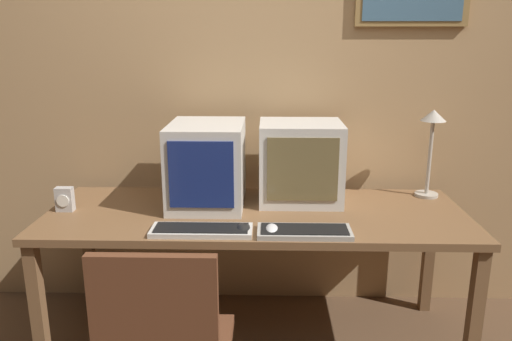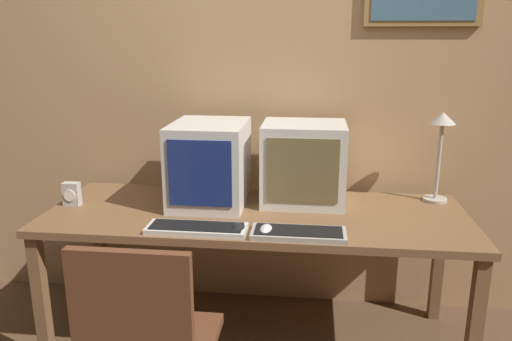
# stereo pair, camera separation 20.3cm
# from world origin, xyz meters

# --- Properties ---
(wall_back) EXTENTS (8.00, 0.08, 2.60)m
(wall_back) POSITION_xyz_m (0.01, 1.44, 1.30)
(wall_back) COLOR tan
(wall_back) RESTS_ON ground_plane
(desk) EXTENTS (2.03, 0.75, 0.71)m
(desk) POSITION_xyz_m (0.00, 0.97, 0.64)
(desk) COLOR brown
(desk) RESTS_ON ground_plane
(monitor_left) EXTENTS (0.36, 0.45, 0.41)m
(monitor_left) POSITION_xyz_m (-0.25, 1.08, 0.91)
(monitor_left) COLOR beige
(monitor_left) RESTS_ON desk
(monitor_right) EXTENTS (0.41, 0.36, 0.41)m
(monitor_right) POSITION_xyz_m (0.22, 1.15, 0.91)
(monitor_right) COLOR beige
(monitor_right) RESTS_ON desk
(keyboard_main) EXTENTS (0.44, 0.15, 0.03)m
(keyboard_main) POSITION_xyz_m (-0.23, 0.69, 0.72)
(keyboard_main) COLOR beige
(keyboard_main) RESTS_ON desk
(keyboard_side) EXTENTS (0.40, 0.16, 0.03)m
(keyboard_side) POSITION_xyz_m (0.22, 0.68, 0.72)
(keyboard_side) COLOR #A8A399
(keyboard_side) RESTS_ON desk
(mouse_near_keyboard) EXTENTS (0.06, 0.12, 0.04)m
(mouse_near_keyboard) POSITION_xyz_m (0.08, 0.69, 0.73)
(mouse_near_keyboard) COLOR silver
(mouse_near_keyboard) RESTS_ON desk
(mouse_far_corner) EXTENTS (0.06, 0.11, 0.03)m
(mouse_far_corner) POSITION_xyz_m (-0.05, 0.70, 0.73)
(mouse_far_corner) COLOR black
(mouse_far_corner) RESTS_ON desk
(desk_clock) EXTENTS (0.08, 0.05, 0.12)m
(desk_clock) POSITION_xyz_m (-0.93, 0.95, 0.77)
(desk_clock) COLOR #B7B2AD
(desk_clock) RESTS_ON desk
(desk_lamp) EXTENTS (0.13, 0.13, 0.46)m
(desk_lamp) POSITION_xyz_m (0.90, 1.23, 1.04)
(desk_lamp) COLOR #B2A899
(desk_lamp) RESTS_ON desk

